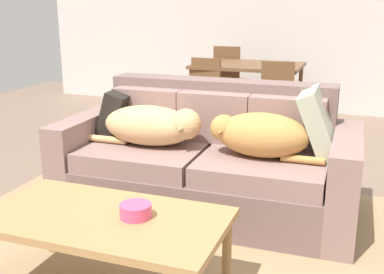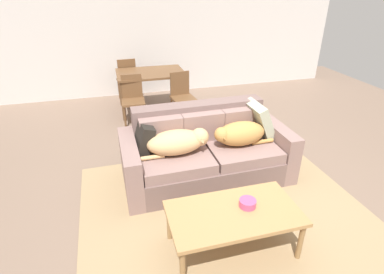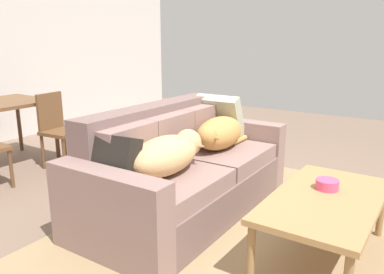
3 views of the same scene
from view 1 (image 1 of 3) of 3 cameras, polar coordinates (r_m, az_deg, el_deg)
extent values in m
plane|color=#7C6453|center=(3.30, 3.80, -11.10)|extent=(10.00, 10.00, 0.00)
cube|color=silver|center=(6.88, 13.73, 14.19)|extent=(8.00, 0.12, 2.70)
cube|color=#9B815B|center=(2.97, -3.16, -14.22)|extent=(3.22, 2.86, 0.01)
cube|color=#725954|center=(3.55, 1.68, -6.06)|extent=(1.77, 1.02, 0.34)
cube|color=gray|center=(3.61, -4.93, -1.64)|extent=(0.86, 0.96, 0.14)
cube|color=gray|center=(3.37, 8.85, -3.09)|extent=(0.86, 0.96, 0.14)
cube|color=#725954|center=(3.74, 3.48, 3.55)|extent=(1.76, 0.27, 0.44)
cube|color=gray|center=(3.75, -5.35, 3.01)|extent=(0.54, 0.17, 0.37)
cube|color=gray|center=(3.57, 2.64, 2.39)|extent=(0.54, 0.17, 0.37)
cube|color=gray|center=(3.46, 11.30, 1.66)|extent=(0.54, 0.17, 0.37)
cube|color=gray|center=(3.88, -12.10, -2.05)|extent=(0.20, 0.99, 0.65)
cube|color=gray|center=(3.35, 17.79, -5.35)|extent=(0.20, 0.99, 0.65)
ellipsoid|color=tan|center=(3.49, -5.18, 1.40)|extent=(0.70, 0.37, 0.29)
sphere|color=tan|center=(3.35, -0.74, 1.56)|extent=(0.22, 0.22, 0.22)
cone|color=#9F7D53|center=(3.27, -1.33, 0.96)|extent=(0.10, 0.12, 0.10)
cylinder|color=tan|center=(3.60, -10.15, -0.28)|extent=(0.31, 0.05, 0.05)
ellipsoid|color=#BF8947|center=(3.23, 8.46, 0.23)|extent=(0.63, 0.35, 0.30)
sphere|color=#BF8947|center=(3.26, 3.83, 1.10)|extent=(0.18, 0.18, 0.18)
cone|color=olive|center=(3.19, 3.43, 0.58)|extent=(0.08, 0.10, 0.08)
cylinder|color=#BF8947|center=(3.17, 13.16, -2.65)|extent=(0.28, 0.05, 0.05)
cube|color=black|center=(3.80, -8.92, 2.77)|extent=(0.28, 0.39, 0.40)
cube|color=#AAB094|center=(3.37, 15.10, 1.58)|extent=(0.31, 0.48, 0.49)
cube|color=#AF824F|center=(2.47, -10.30, -9.71)|extent=(1.22, 0.66, 0.04)
cylinder|color=olive|center=(3.06, -16.62, -9.66)|extent=(0.05, 0.05, 0.42)
cylinder|color=olive|center=(2.61, 4.20, -13.72)|extent=(0.05, 0.05, 0.42)
cylinder|color=#EA4C7F|center=(2.41, -6.78, -8.77)|extent=(0.16, 0.16, 0.07)
cube|color=brown|center=(5.91, 6.75, 8.52)|extent=(1.29, 0.90, 0.04)
cylinder|color=brown|center=(5.76, -0.08, 4.55)|extent=(0.05, 0.05, 0.73)
cylinder|color=brown|center=(5.48, 11.69, 3.62)|extent=(0.05, 0.05, 0.73)
cylinder|color=brown|center=(6.51, 2.35, 5.83)|extent=(0.05, 0.05, 0.73)
cylinder|color=brown|center=(6.25, 12.81, 5.05)|extent=(0.05, 0.05, 0.73)
cube|color=brown|center=(5.51, 0.95, 4.61)|extent=(0.42, 0.42, 0.04)
cube|color=brown|center=(5.63, 1.68, 7.28)|extent=(0.36, 0.06, 0.43)
cylinder|color=brown|center=(5.47, -1.39, 2.15)|extent=(0.04, 0.04, 0.40)
cylinder|color=brown|center=(5.34, 1.92, 1.81)|extent=(0.04, 0.04, 0.40)
cylinder|color=brown|center=(5.77, 0.04, 2.88)|extent=(0.04, 0.04, 0.40)
cylinder|color=brown|center=(5.65, 3.20, 2.57)|extent=(0.04, 0.04, 0.40)
cube|color=brown|center=(5.21, 9.97, 3.78)|extent=(0.44, 0.44, 0.04)
cube|color=brown|center=(5.34, 10.23, 6.64)|extent=(0.36, 0.08, 0.43)
cylinder|color=brown|center=(5.11, 7.82, 1.05)|extent=(0.04, 0.04, 0.41)
cylinder|color=brown|center=(5.09, 11.63, 0.81)|extent=(0.04, 0.04, 0.41)
cylinder|color=brown|center=(5.44, 8.20, 1.94)|extent=(0.04, 0.04, 0.41)
cylinder|color=brown|center=(5.42, 11.78, 1.71)|extent=(0.04, 0.04, 0.41)
cube|color=brown|center=(6.71, 4.45, 6.74)|extent=(0.43, 0.43, 0.04)
cube|color=brown|center=(6.50, 4.17, 8.73)|extent=(0.36, 0.06, 0.47)
cylinder|color=brown|center=(6.88, 6.09, 4.98)|extent=(0.04, 0.04, 0.42)
cylinder|color=brown|center=(6.94, 3.32, 5.14)|extent=(0.04, 0.04, 0.42)
cylinder|color=brown|center=(6.55, 5.56, 4.45)|extent=(0.04, 0.04, 0.42)
cylinder|color=brown|center=(6.62, 2.66, 4.62)|extent=(0.04, 0.04, 0.42)
camera|label=2|loc=(2.28, -79.33, 26.14)|focal=28.60mm
camera|label=3|loc=(3.87, -51.05, 10.05)|focal=35.77mm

